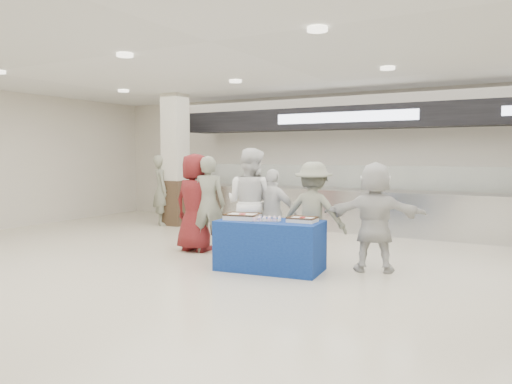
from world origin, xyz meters
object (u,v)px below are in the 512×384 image
Objects in this scene: civilian_white at (375,217)px; sheet_cake_left at (242,216)px; civilian_maroon at (195,203)px; soldier_b at (313,214)px; chef_tall at (250,203)px; sheet_cake_right at (302,219)px; soldier_a at (208,204)px; cupcake_tray at (267,219)px; chef_short at (273,214)px; display_table at (270,245)px; soldier_bg at (161,190)px.

sheet_cake_left is at bearing 5.30° from civilian_white.
soldier_b is (2.29, 0.00, -0.06)m from civilian_maroon.
sheet_cake_right is at bearing 157.02° from chef_tall.
soldier_a is at bearing 165.43° from sheet_cake_right.
civilian_white reaches higher than cupcake_tray.
civilian_white is at bearing -177.22° from chef_tall.
chef_short is at bearing 163.09° from soldier_a.
soldier_bg is at bearing 140.39° from display_table.
display_table is 0.65m from sheet_cake_right.
cupcake_tray is 0.82m from soldier_b.
sheet_cake_left is 0.31× the size of chef_tall.
soldier_a reaches higher than soldier_b.
chef_tall is 4.45m from soldier_bg.
chef_short is at bearing -174.64° from civilian_maroon.
chef_tall is at bearing 130.47° from display_table.
cupcake_tray is at bearing 133.19° from soldier_a.
civilian_maroon reaches higher than civilian_white.
sheet_cake_left is 0.85m from chef_short.
chef_short is (0.08, 0.85, -0.05)m from sheet_cake_left.
sheet_cake_left is at bearing 153.68° from civilian_maroon.
display_table is at bearing 9.13° from civilian_white.
cupcake_tray is (-0.03, -0.04, 0.41)m from display_table.
sheet_cake_right is 5.79m from soldier_bg.
chef_tall is at bearing 14.68° from chef_short.
sheet_cake_left is 0.35× the size of soldier_b.
chef_tall is 1.13× the size of soldier_b.
soldier_bg is (-4.56, 2.94, 0.08)m from cupcake_tray.
civilian_maroon is at bearing 159.61° from cupcake_tray.
cupcake_tray is 1.60m from civilian_white.
soldier_b is (0.79, -0.13, 0.06)m from chef_short.
display_table is 1.78m from soldier_a.
display_table is 3.68× the size of sheet_cake_right.
civilian_maroon is 2.29m from soldier_b.
sheet_cake_left is 0.33× the size of soldier_bg.
sheet_cake_left is 1.12m from soldier_b.
civilian_maroon reaches higher than sheet_cake_right.
display_table is 1.03× the size of chef_short.
chef_short is at bearing -164.87° from soldier_bg.
soldier_b is at bearing -14.14° from civilian_white.
soldier_b is at bearing -162.44° from soldier_bg.
civilian_maroon is 1.13m from chef_tall.
sheet_cake_right reaches higher than display_table.
civilian_white is at bearing 158.01° from soldier_a.
chef_tall is at bearing 158.97° from soldier_a.
soldier_b is (0.45, 0.68, 0.03)m from cupcake_tray.
civilian_maroon is 0.28m from soldier_a.
sheet_cake_left is at bearing -175.55° from cupcake_tray.
chef_tall is (-1.22, 0.57, 0.13)m from sheet_cake_right.
soldier_bg reaches higher than civilian_white.
sheet_cake_left is at bearing -169.25° from sheet_cake_right.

